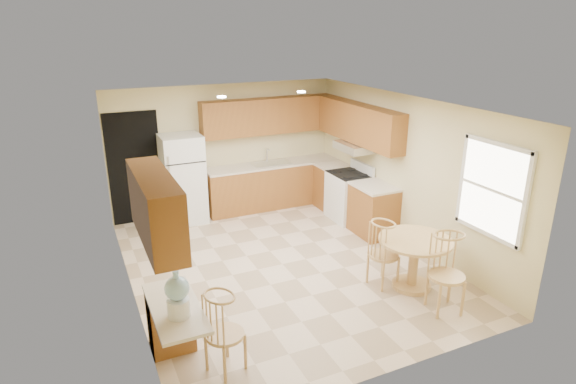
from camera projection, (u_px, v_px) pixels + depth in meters
name	position (u px, v px, depth m)	size (l,w,h in m)	color
floor	(282.00, 264.00, 7.56)	(5.50, 5.50, 0.00)	beige
ceiling	(282.00, 105.00, 6.73)	(4.50, 5.50, 0.02)	white
wall_back	(225.00, 148.00, 9.50)	(4.50, 0.02, 2.50)	beige
wall_front	(395.00, 271.00, 4.79)	(4.50, 0.02, 2.50)	beige
wall_left	(124.00, 213.00, 6.25)	(0.02, 5.50, 2.50)	beige
wall_right	(405.00, 171.00, 8.04)	(0.02, 5.50, 2.50)	beige
doorway	(135.00, 168.00, 8.86)	(0.90, 0.02, 2.10)	black
base_cab_back	(272.00, 186.00, 9.86)	(2.75, 0.60, 0.87)	#965C26
counter_back	(272.00, 164.00, 9.71)	(2.75, 0.63, 0.04)	beige
base_cab_right_a	(332.00, 187.00, 9.78)	(0.60, 0.59, 0.87)	#965C26
counter_right_a	(333.00, 165.00, 9.63)	(0.63, 0.59, 0.04)	beige
base_cab_right_b	(373.00, 211.00, 8.53)	(0.60, 0.80, 0.87)	#965C26
counter_right_b	(375.00, 187.00, 8.38)	(0.63, 0.80, 0.04)	beige
upper_cab_back	(269.00, 116.00, 9.51)	(2.75, 0.33, 0.70)	#965C26
upper_cab_right	(359.00, 123.00, 8.81)	(0.33, 2.42, 0.70)	#965C26
upper_cab_left	(156.00, 208.00, 4.75)	(0.33, 1.40, 0.70)	#965C26
sink	(271.00, 163.00, 9.69)	(0.78, 0.44, 0.01)	silver
range_hood	(354.00, 147.00, 8.89)	(0.50, 0.76, 0.14)	silver
desk_pedestal	(171.00, 320.00, 5.52)	(0.48, 0.42, 0.72)	#965C26
desk_top	(175.00, 307.00, 5.06)	(0.50, 1.20, 0.04)	beige
window	(493.00, 190.00, 6.36)	(0.06, 1.12, 1.30)	white
can_light_a	(222.00, 97.00, 7.57)	(0.14, 0.14, 0.02)	white
can_light_b	(301.00, 92.00, 8.12)	(0.14, 0.14, 0.02)	white
refrigerator	(183.00, 179.00, 8.96)	(0.74, 0.72, 1.67)	white
stove	(349.00, 196.00, 9.18)	(0.65, 0.76, 1.09)	white
dining_table	(414.00, 256.00, 6.75)	(1.02, 1.02, 0.76)	tan
chair_table_a	(388.00, 250.00, 6.72)	(0.43, 0.55, 0.97)	tan
chair_table_b	(453.00, 270.00, 6.05)	(0.47, 0.49, 1.06)	tan
chair_desk	(227.00, 329.00, 5.00)	(0.42, 0.54, 0.94)	tan
water_crock	(178.00, 296.00, 4.81)	(0.25, 0.25, 0.51)	white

